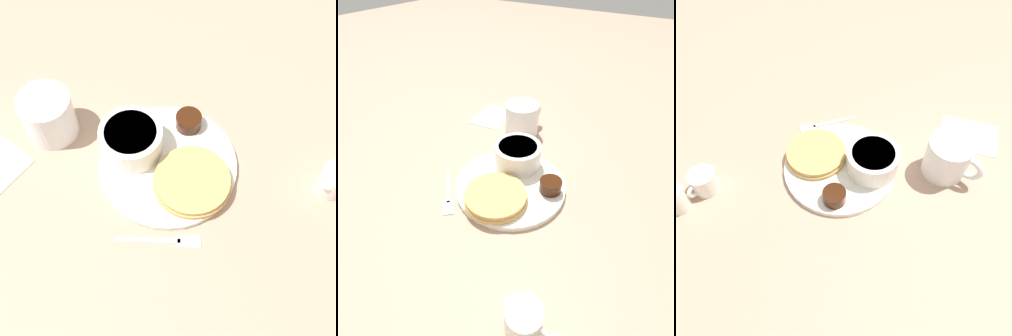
{
  "view_description": "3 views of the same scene",
  "coord_description": "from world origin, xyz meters",
  "views": [
    {
      "loc": [
        -0.24,
        0.25,
        0.64
      ],
      "look_at": [
        -0.01,
        0.01,
        0.03
      ],
      "focal_mm": 45.0,
      "sensor_mm": 36.0,
      "label": 1
    },
    {
      "loc": [
        -0.35,
        -0.21,
        0.41
      ],
      "look_at": [
        0.01,
        0.02,
        0.04
      ],
      "focal_mm": 28.0,
      "sensor_mm": 36.0,
      "label": 2
    },
    {
      "loc": [
        0.18,
        -0.37,
        0.57
      ],
      "look_at": [
        0.02,
        -0.02,
        0.03
      ],
      "focal_mm": 35.0,
      "sensor_mm": 36.0,
      "label": 3
    }
  ],
  "objects": [
    {
      "name": "fork",
      "position": [
        -0.09,
        0.1,
        0.0
      ],
      "size": [
        0.11,
        0.1,
        0.0
      ],
      "color": "silver",
      "rests_on": "ground_plane"
    },
    {
      "name": "butter_ramekin",
      "position": [
        0.08,
        0.01,
        0.03
      ],
      "size": [
        0.05,
        0.05,
        0.04
      ],
      "color": "white",
      "rests_on": "plate"
    },
    {
      "name": "coffee_mug",
      "position": [
        0.2,
        0.09,
        0.04
      ],
      "size": [
        0.12,
        0.09,
        0.09
      ],
      "color": "white",
      "rests_on": "ground_plane"
    },
    {
      "name": "pancake_stack",
      "position": [
        -0.06,
        -0.0,
        0.02
      ],
      "size": [
        0.13,
        0.13,
        0.02
      ],
      "color": "tan",
      "rests_on": "plate"
    },
    {
      "name": "bowl",
      "position": [
        0.06,
        0.02,
        0.04
      ],
      "size": [
        0.11,
        0.11,
        0.05
      ],
      "color": "white",
      "rests_on": "plate"
    },
    {
      "name": "creamer_pitcher_near",
      "position": [
        -0.22,
        -0.16,
        0.03
      ],
      "size": [
        0.05,
        0.07,
        0.05
      ],
      "color": "white",
      "rests_on": "ground_plane"
    },
    {
      "name": "syrup_cup",
      "position": [
        0.03,
        -0.08,
        0.03
      ],
      "size": [
        0.05,
        0.05,
        0.03
      ],
      "color": "#38190A",
      "rests_on": "plate"
    },
    {
      "name": "ground_plane",
      "position": [
        0.0,
        0.0,
        0.0
      ],
      "size": [
        4.0,
        4.0,
        0.0
      ],
      "primitive_type": "plane",
      "color": "tan"
    },
    {
      "name": "plate",
      "position": [
        0.0,
        0.0,
        0.01
      ],
      "size": [
        0.24,
        0.24,
        0.01
      ],
      "color": "white",
      "rests_on": "ground_plane"
    }
  ]
}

